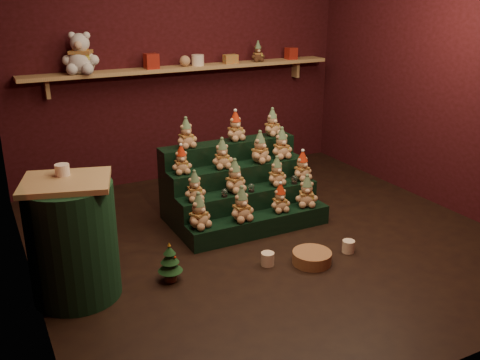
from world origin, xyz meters
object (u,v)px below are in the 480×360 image
snow_globe_b (251,188)px  mini_christmas_tree (170,262)px  snow_globe_c (294,179)px  mug_right (348,246)px  riser_tier_front (260,224)px  white_bear (80,48)px  snow_globe_a (224,193)px  brown_bear (258,52)px  mug_left (268,259)px  wicker_basket (312,258)px  side_table (73,240)px

snow_globe_b → mini_christmas_tree: (-1.02, -0.58, -0.24)m
snow_globe_b → snow_globe_c: snow_globe_c is taller
snow_globe_c → mug_right: bearing=-88.0°
riser_tier_front → mug_right: riser_tier_front is taller
riser_tier_front → white_bear: bearing=123.4°
snow_globe_a → snow_globe_b: bearing=-0.0°
mug_right → brown_bear: 2.79m
mug_left → wicker_basket: (0.34, -0.14, -0.00)m
snow_globe_a → side_table: 1.50m
snow_globe_a → mug_right: snow_globe_a is taller
mug_right → snow_globe_b: bearing=121.0°
snow_globe_a → snow_globe_c: bearing=0.0°
mug_left → mug_right: 0.74m
riser_tier_front → wicker_basket: 0.70m
snow_globe_a → side_table: (-1.42, -0.46, 0.05)m
snow_globe_a → mug_left: size_ratio=0.69×
snow_globe_b → side_table: bearing=-164.9°
snow_globe_a → wicker_basket: size_ratio=0.23×
snow_globe_a → side_table: size_ratio=0.08×
mini_christmas_tree → snow_globe_b: bearing=29.7°
riser_tier_front → side_table: 1.77m
mug_left → mug_right: bearing=-9.3°
riser_tier_front → snow_globe_c: size_ratio=16.38×
snow_globe_c → mug_left: (-0.70, -0.71, -0.35)m
side_table → mini_christmas_tree: (0.68, -0.12, -0.29)m
snow_globe_a → brown_bear: size_ratio=0.33×
mini_christmas_tree → mug_left: (0.79, -0.13, -0.10)m
snow_globe_a → white_bear: white_bear is taller
white_bear → brown_bear: size_ratio=2.26×
wicker_basket → side_table: bearing=167.8°
mug_left → snow_globe_c: bearing=45.4°
riser_tier_front → mug_left: (-0.23, -0.55, -0.04)m
snow_globe_b → snow_globe_a: bearing=180.0°
mug_left → brown_bear: brown_bear is taller
mug_right → brown_bear: brown_bear is taller
mug_right → snow_globe_a: bearing=133.0°
riser_tier_front → mug_left: 0.60m
side_table → mini_christmas_tree: side_table is taller
snow_globe_b → wicker_basket: 0.93m
brown_bear → snow_globe_c: bearing=-94.8°
riser_tier_front → mug_right: bearing=-53.6°
riser_tier_front → snow_globe_a: (-0.28, 0.16, 0.31)m
mini_christmas_tree → brown_bear: bearing=47.8°
mug_left → brown_bear: (1.15, 2.27, 1.38)m
snow_globe_c → side_table: bearing=-168.1°
wicker_basket → riser_tier_front: bearing=98.8°
snow_globe_a → mini_christmas_tree: bearing=-142.0°
snow_globe_a → mug_right: 1.19m
white_bear → snow_globe_a: bearing=-37.1°
riser_tier_front → wicker_basket: (0.11, -0.69, -0.04)m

